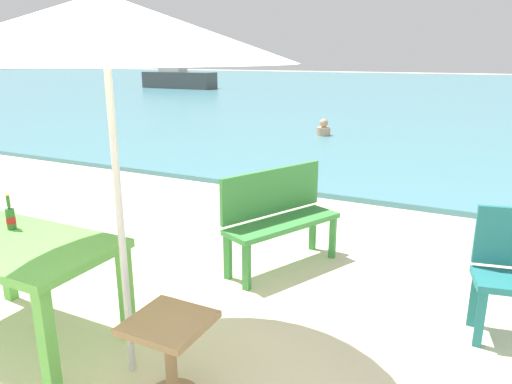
{
  "coord_description": "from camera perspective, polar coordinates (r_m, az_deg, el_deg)",
  "views": [
    {
      "loc": [
        1.45,
        -1.29,
        1.98
      ],
      "look_at": [
        -0.69,
        3.0,
        0.6
      ],
      "focal_mm": 33.33,
      "sensor_mm": 36.0,
      "label": 1
    }
  ],
  "objects": [
    {
      "name": "patio_umbrella",
      "position": [
        2.79,
        -17.77,
        18.14
      ],
      "size": [
        2.1,
        2.1,
        2.3
      ],
      "color": "silver",
      "rests_on": "ground_plane"
    },
    {
      "name": "boat_ferry",
      "position": [
        29.72,
        -9.34,
        13.37
      ],
      "size": [
        4.62,
        1.26,
        1.68
      ],
      "color": "#4C4C4C",
      "rests_on": "sea_water"
    },
    {
      "name": "beer_bottle_amber",
      "position": [
        3.88,
        -27.38,
        -2.67
      ],
      "size": [
        0.07,
        0.07,
        0.26
      ],
      "color": "#2D662D",
      "rests_on": "picnic_table_green"
    },
    {
      "name": "swimmer_person",
      "position": [
        11.92,
        8.1,
        7.51
      ],
      "size": [
        0.34,
        0.34,
        0.41
      ],
      "color": "tan",
      "rests_on": "sea_water"
    },
    {
      "name": "sea_water",
      "position": [
        31.38,
        24.29,
        11.14
      ],
      "size": [
        120.0,
        50.0,
        0.08
      ],
      "primitive_type": "cube",
      "color": "teal",
      "rests_on": "ground_plane"
    },
    {
      "name": "picnic_table_green",
      "position": [
        3.69,
        -26.73,
        -6.87
      ],
      "size": [
        1.4,
        0.8,
        0.76
      ],
      "color": "#60B24C",
      "rests_on": "ground_plane"
    },
    {
      "name": "bench_green_left",
      "position": [
        4.53,
        2.72,
        -2.48
      ],
      "size": [
        0.83,
        1.24,
        0.95
      ],
      "color": "#3D8C42",
      "rests_on": "ground_plane"
    },
    {
      "name": "side_table_wood",
      "position": [
        2.93,
        -10.26,
        -17.96
      ],
      "size": [
        0.44,
        0.44,
        0.54
      ],
      "color": "#9E7A51",
      "rests_on": "ground_plane"
    }
  ]
}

